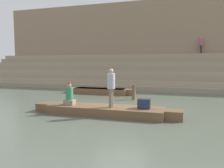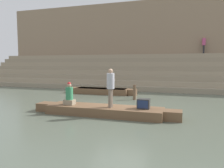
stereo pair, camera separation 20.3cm
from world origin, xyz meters
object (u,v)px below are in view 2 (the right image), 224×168
rowboat_main (104,110)px  tv_set (143,104)px  person_standing (111,85)px  person_rowing (69,96)px  moored_boat_shore (101,91)px  mooring_post (134,92)px  person_on_steps (204,44)px

rowboat_main → tv_set: 1.82m
person_standing → person_rowing: bearing=-174.6°
moored_boat_shore → mooring_post: mooring_post is taller
mooring_post → moored_boat_shore: bearing=147.2°
person_standing → person_rowing: (-2.03, 0.01, -0.55)m
person_on_steps → rowboat_main: bearing=39.9°
tv_set → person_on_steps: 14.38m
person_standing → person_on_steps: 14.77m
tv_set → moored_boat_shore: (-4.32, 6.38, -0.37)m
person_standing → moored_boat_shore: size_ratio=0.31×
rowboat_main → person_on_steps: bearing=68.1°
tv_set → rowboat_main: bearing=-175.9°
rowboat_main → person_on_steps: person_on_steps is taller
mooring_post → person_on_steps: (4.77, 9.05, 3.72)m
person_standing → mooring_post: size_ratio=1.76×
rowboat_main → person_standing: 1.21m
moored_boat_shore → person_on_steps: bearing=45.4°
person_rowing → mooring_post: size_ratio=1.11×
person_standing → mooring_post: bearing=94.4°
person_on_steps → person_rowing: bearing=34.2°
person_rowing → mooring_post: person_rowing is taller
tv_set → moored_boat_shore: 7.71m
person_on_steps → person_standing: bearing=41.3°
person_rowing → moored_boat_shore: (-0.87, 6.53, -0.59)m
rowboat_main → mooring_post: (0.45, 4.49, 0.27)m
person_standing → tv_set: (1.42, 0.16, -0.76)m
tv_set → person_on_steps: person_on_steps is taller
rowboat_main → tv_set: size_ratio=12.85×
person_standing → tv_set: 1.62m
tv_set → moored_boat_shore: bearing=126.8°
person_rowing → mooring_post: (2.13, 4.59, -0.34)m
mooring_post → person_rowing: bearing=-114.8°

